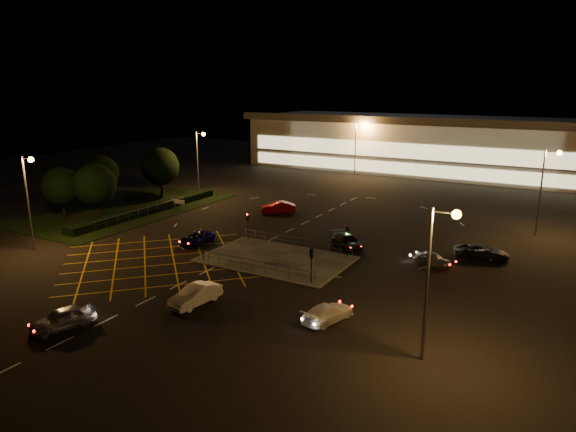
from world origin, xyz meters
The scene contains 27 objects.
ground centered at (0.00, 0.00, 0.00)m, with size 180.00×180.00×0.00m, color black.
pedestrian_island centered at (2.00, -2.00, 0.06)m, with size 14.00×9.00×0.12m, color #4C4944.
grass_verge centered at (-28.00, 6.00, 0.04)m, with size 18.00×30.00×0.08m, color black.
hedge centered at (-23.00, 6.00, 0.50)m, with size 2.00×26.00×1.00m, color black.
supermarket centered at (0.00, 61.95, 5.31)m, with size 72.00×26.50×10.50m.
streetlight_sw centered at (-21.56, -12.00, 6.56)m, with size 1.78×0.56×10.03m.
streetlight_se centered at (20.44, -14.00, 6.56)m, with size 1.78×0.56×10.03m.
streetlight_nw centered at (-23.56, 18.00, 6.56)m, with size 1.78×0.56×10.03m.
streetlight_ne centered at (24.44, 20.00, 6.56)m, with size 1.78×0.56×10.03m.
streetlight_far_left centered at (-9.56, 48.00, 6.56)m, with size 1.78×0.56×10.03m.
signal_sw centered at (-4.00, -5.99, 2.37)m, with size 0.28×0.30×3.15m.
signal_se centered at (8.00, -5.99, 2.37)m, with size 0.28×0.30×3.15m.
signal_nw centered at (-4.00, 1.99, 2.37)m, with size 0.28×0.30×3.15m.
signal_ne centered at (8.00, 1.99, 2.37)m, with size 0.28×0.30×3.15m.
tree_a centered at (-30.00, -2.00, 4.33)m, with size 5.04×5.04×6.86m.
tree_b centered at (-32.00, 6.00, 4.64)m, with size 5.40×5.40×7.35m.
tree_c centered at (-28.00, 14.00, 4.95)m, with size 5.76×5.76×7.84m.
tree_d centered at (-34.00, 20.00, 4.02)m, with size 4.68×4.68×6.37m.
tree_e centered at (-26.00, 0.00, 4.64)m, with size 5.40×5.40×7.35m.
car_near_silver centered at (-3.70, -22.41, 0.77)m, with size 1.83×4.54×1.55m, color #AEB0B6.
car_queue_white centered at (1.92, -14.45, 0.78)m, with size 1.64×4.71×1.55m, color silver.
car_left_blue centered at (-8.36, -1.75, 0.64)m, with size 2.14×4.64×1.29m, color #0B0D46.
car_far_dkgrey centered at (6.75, 5.00, 0.73)m, with size 2.05×5.05×1.47m, color black.
car_right_silver centered at (16.10, 4.15, 0.63)m, with size 1.48×3.68×1.25m, color #9DA0A3.
car_circ_red centered at (-7.56, 14.71, 0.78)m, with size 1.64×4.71×1.55m, color maroon.
car_east_grey centered at (19.96, 8.19, 0.73)m, with size 2.44×5.29×1.47m, color black.
car_approach_white centered at (12.40, -11.96, 0.66)m, with size 1.84×4.54×1.32m, color silver.
Camera 1 is at (27.04, -43.91, 17.06)m, focal length 32.00 mm.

